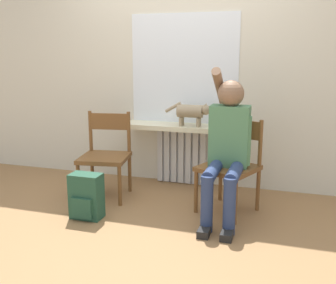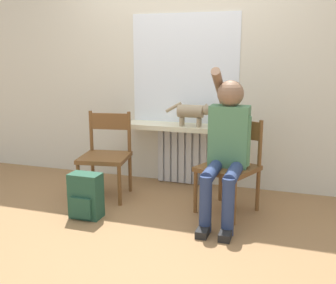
# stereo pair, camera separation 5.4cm
# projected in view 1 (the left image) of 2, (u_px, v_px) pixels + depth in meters

# --- Properties ---
(ground_plane) EXTENTS (12.00, 12.00, 0.00)m
(ground_plane) POSITION_uv_depth(u_px,v_px,m) (146.00, 224.00, 3.31)
(ground_plane) COLOR olive
(wall_with_window) EXTENTS (7.00, 0.06, 2.70)m
(wall_with_window) POSITION_uv_depth(u_px,v_px,m) (185.00, 59.00, 4.16)
(wall_with_window) COLOR beige
(wall_with_window) RESTS_ON ground_plane
(radiator) EXTENTS (0.57, 0.08, 0.63)m
(radiator) POSITION_uv_depth(u_px,v_px,m) (182.00, 155.00, 4.32)
(radiator) COLOR silver
(radiator) RESTS_ON ground_plane
(windowsill) EXTENTS (1.21, 0.31, 0.05)m
(windowsill) POSITION_uv_depth(u_px,v_px,m) (180.00, 127.00, 4.14)
(windowsill) COLOR beige
(windowsill) RESTS_ON radiator
(window_glass) EXTENTS (1.16, 0.01, 1.14)m
(window_glass) POSITION_uv_depth(u_px,v_px,m) (184.00, 69.00, 4.15)
(window_glass) COLOR white
(window_glass) RESTS_ON windowsill
(chair_left) EXTENTS (0.52, 0.52, 0.84)m
(chair_left) POSITION_uv_depth(u_px,v_px,m) (106.00, 154.00, 3.89)
(chair_left) COLOR brown
(chair_left) RESTS_ON ground_plane
(chair_right) EXTENTS (0.59, 0.59, 0.84)m
(chair_right) POSITION_uv_depth(u_px,v_px,m) (231.00, 164.00, 3.52)
(chair_right) COLOR brown
(chair_right) RESTS_ON ground_plane
(person) EXTENTS (0.36, 1.04, 1.29)m
(person) POSITION_uv_depth(u_px,v_px,m) (227.00, 142.00, 3.37)
(person) COLOR navy
(person) RESTS_ON ground_plane
(cat) EXTENTS (0.48, 0.13, 0.25)m
(cat) POSITION_uv_depth(u_px,v_px,m) (193.00, 112.00, 4.00)
(cat) COLOR #9E896B
(cat) RESTS_ON windowsill
(backpack) EXTENTS (0.27, 0.19, 0.40)m
(backpack) POSITION_uv_depth(u_px,v_px,m) (86.00, 197.00, 3.40)
(backpack) COLOR #234C38
(backpack) RESTS_ON ground_plane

